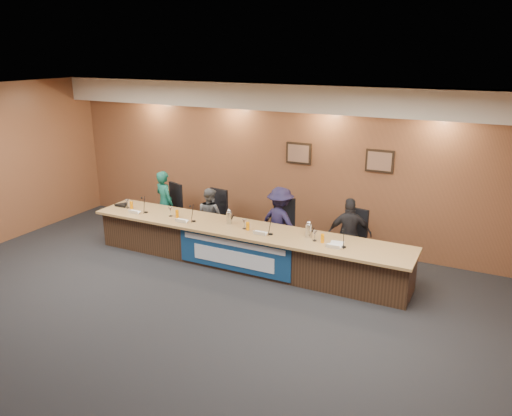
{
  "coord_description": "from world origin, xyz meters",
  "views": [
    {
      "loc": [
        3.98,
        -5.08,
        3.82
      ],
      "look_at": [
        0.16,
        2.56,
        1.08
      ],
      "focal_mm": 35.0,
      "sensor_mm": 36.0,
      "label": 1
    }
  ],
  "objects_px": {
    "panelist_a": "(165,203)",
    "office_chair_a": "(168,212)",
    "panelist_c": "(280,222)",
    "panelist_d": "(349,235)",
    "carafe_right": "(309,231)",
    "carafe_mid": "(229,218)",
    "dais_body": "(244,247)",
    "banner": "(233,254)",
    "panelist_b": "(210,216)",
    "office_chair_d": "(350,243)",
    "office_chair_b": "(213,219)",
    "office_chair_c": "(282,231)",
    "speakerphone": "(122,205)"
  },
  "relations": [
    {
      "from": "carafe_mid",
      "to": "speakerphone",
      "type": "distance_m",
      "value": 2.48
    },
    {
      "from": "office_chair_a",
      "to": "office_chair_d",
      "type": "relative_size",
      "value": 1.0
    },
    {
      "from": "office_chair_c",
      "to": "carafe_mid",
      "type": "height_order",
      "value": "carafe_mid"
    },
    {
      "from": "office_chair_d",
      "to": "carafe_right",
      "type": "distance_m",
      "value": 0.99
    },
    {
      "from": "office_chair_c",
      "to": "panelist_c",
      "type": "bearing_deg",
      "value": -103.66
    },
    {
      "from": "panelist_b",
      "to": "office_chair_b",
      "type": "relative_size",
      "value": 2.43
    },
    {
      "from": "office_chair_c",
      "to": "office_chair_d",
      "type": "xyz_separation_m",
      "value": [
        1.34,
        0.0,
        0.0
      ]
    },
    {
      "from": "panelist_b",
      "to": "office_chair_d",
      "type": "relative_size",
      "value": 2.43
    },
    {
      "from": "speakerphone",
      "to": "office_chair_a",
      "type": "bearing_deg",
      "value": 55.69
    },
    {
      "from": "speakerphone",
      "to": "dais_body",
      "type": "bearing_deg",
      "value": 0.44
    },
    {
      "from": "office_chair_c",
      "to": "speakerphone",
      "type": "bearing_deg",
      "value": -179.78
    },
    {
      "from": "panelist_a",
      "to": "carafe_mid",
      "type": "bearing_deg",
      "value": -176.79
    },
    {
      "from": "dais_body",
      "to": "speakerphone",
      "type": "height_order",
      "value": "speakerphone"
    },
    {
      "from": "panelist_a",
      "to": "office_chair_a",
      "type": "distance_m",
      "value": 0.24
    },
    {
      "from": "banner",
      "to": "office_chair_d",
      "type": "bearing_deg",
      "value": 34.03
    },
    {
      "from": "panelist_a",
      "to": "office_chair_b",
      "type": "xyz_separation_m",
      "value": [
        1.12,
        0.1,
        -0.22
      ]
    },
    {
      "from": "office_chair_c",
      "to": "panelist_b",
      "type": "bearing_deg",
      "value": 170.02
    },
    {
      "from": "speakerphone",
      "to": "banner",
      "type": "bearing_deg",
      "value": -8.0
    },
    {
      "from": "carafe_mid",
      "to": "panelist_a",
      "type": "bearing_deg",
      "value": 161.68
    },
    {
      "from": "office_chair_c",
      "to": "speakerphone",
      "type": "distance_m",
      "value": 3.33
    },
    {
      "from": "panelist_a",
      "to": "panelist_d",
      "type": "distance_m",
      "value": 4.02
    },
    {
      "from": "panelist_a",
      "to": "banner",
      "type": "bearing_deg",
      "value": 175.81
    },
    {
      "from": "dais_body",
      "to": "carafe_right",
      "type": "bearing_deg",
      "value": 1.81
    },
    {
      "from": "dais_body",
      "to": "office_chair_a",
      "type": "height_order",
      "value": "dais_body"
    },
    {
      "from": "panelist_d",
      "to": "panelist_b",
      "type": "bearing_deg",
      "value": -19.91
    },
    {
      "from": "banner",
      "to": "panelist_b",
      "type": "height_order",
      "value": "panelist_b"
    },
    {
      "from": "office_chair_b",
      "to": "office_chair_d",
      "type": "xyz_separation_m",
      "value": [
        2.9,
        0.0,
        0.0
      ]
    },
    {
      "from": "panelist_c",
      "to": "carafe_mid",
      "type": "height_order",
      "value": "panelist_c"
    },
    {
      "from": "panelist_d",
      "to": "office_chair_d",
      "type": "distance_m",
      "value": 0.21
    },
    {
      "from": "office_chair_d",
      "to": "dais_body",
      "type": "bearing_deg",
      "value": -144.68
    },
    {
      "from": "banner",
      "to": "office_chair_a",
      "type": "height_order",
      "value": "banner"
    },
    {
      "from": "dais_body",
      "to": "carafe_mid",
      "type": "height_order",
      "value": "carafe_mid"
    },
    {
      "from": "dais_body",
      "to": "office_chair_a",
      "type": "xyz_separation_m",
      "value": [
        -2.26,
        0.77,
        0.13
      ]
    },
    {
      "from": "dais_body",
      "to": "carafe_mid",
      "type": "relative_size",
      "value": 26.71
    },
    {
      "from": "carafe_right",
      "to": "speakerphone",
      "type": "xyz_separation_m",
      "value": [
        -4.03,
        -0.06,
        -0.09
      ]
    },
    {
      "from": "banner",
      "to": "carafe_mid",
      "type": "xyz_separation_m",
      "value": [
        -0.32,
        0.45,
        0.48
      ]
    },
    {
      "from": "banner",
      "to": "office_chair_b",
      "type": "relative_size",
      "value": 4.58
    },
    {
      "from": "banner",
      "to": "panelist_c",
      "type": "xyz_separation_m",
      "value": [
        0.42,
        1.09,
        0.31
      ]
    },
    {
      "from": "banner",
      "to": "panelist_c",
      "type": "bearing_deg",
      "value": 69.01
    },
    {
      "from": "banner",
      "to": "panelist_a",
      "type": "xyz_separation_m",
      "value": [
        -2.26,
        1.09,
        0.32
      ]
    },
    {
      "from": "panelist_a",
      "to": "office_chair_a",
      "type": "bearing_deg",
      "value": -68.46
    },
    {
      "from": "panelist_c",
      "to": "panelist_d",
      "type": "height_order",
      "value": "panelist_c"
    },
    {
      "from": "office_chair_d",
      "to": "panelist_a",
      "type": "bearing_deg",
      "value": -166.98
    },
    {
      "from": "office_chair_a",
      "to": "speakerphone",
      "type": "distance_m",
      "value": 1.01
    },
    {
      "from": "carafe_right",
      "to": "carafe_mid",
      "type": "bearing_deg",
      "value": -179.78
    },
    {
      "from": "office_chair_a",
      "to": "office_chair_c",
      "type": "relative_size",
      "value": 1.0
    },
    {
      "from": "panelist_a",
      "to": "carafe_right",
      "type": "distance_m",
      "value": 3.55
    },
    {
      "from": "banner",
      "to": "office_chair_b",
      "type": "distance_m",
      "value": 1.65
    },
    {
      "from": "office_chair_c",
      "to": "carafe_right",
      "type": "distance_m",
      "value": 1.16
    },
    {
      "from": "banner",
      "to": "panelist_b",
      "type": "distance_m",
      "value": 1.59
    }
  ]
}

